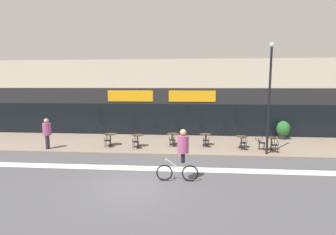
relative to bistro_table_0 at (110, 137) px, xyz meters
name	(u,v)px	position (x,y,z in m)	size (l,w,h in m)	color
ground_plane	(133,187)	(2.85, -6.29, -0.66)	(120.00, 120.00, 0.00)	#4C4C51
sidewalk_slab	(157,144)	(2.85, 0.96, -0.60)	(40.00, 5.50, 0.12)	gray
storefront_facade	(164,97)	(2.85, 5.68, 2.26)	(40.00, 4.06, 5.88)	beige
bike_lane_stripe	(143,168)	(2.85, -4.02, -0.66)	(36.00, 0.70, 0.01)	silver
bistro_table_0	(110,137)	(0.00, 0.00, 0.00)	(0.80, 0.80, 0.75)	black
bistro_table_1	(138,138)	(1.81, -0.20, 0.00)	(0.75, 0.75, 0.75)	black
bistro_table_2	(173,137)	(3.98, 0.51, -0.01)	(0.77, 0.77, 0.73)	black
bistro_table_3	(205,137)	(6.07, 0.54, -0.01)	(0.74, 0.74, 0.73)	black
bistro_table_4	(241,139)	(8.24, 0.04, -0.02)	(0.72, 0.72, 0.73)	black
bistro_table_5	(271,141)	(9.90, -0.39, 0.00)	(0.68, 0.68, 0.76)	black
cafe_chair_0_near	(107,139)	(0.01, -0.63, -0.02)	(0.44, 0.59, 0.90)	black
cafe_chair_1_near	(135,141)	(1.80, -0.83, -0.02)	(0.43, 0.59, 0.90)	black
cafe_chair_2_near	(172,139)	(3.97, -0.12, -0.02)	(0.44, 0.59, 0.90)	black
cafe_chair_3_near	(206,139)	(6.07, -0.09, -0.02)	(0.40, 0.57, 0.90)	black
cafe_chair_4_near	(244,142)	(8.25, -0.58, -0.02)	(0.45, 0.60, 0.90)	black
cafe_chair_5_near	(275,144)	(9.91, -1.02, -0.02)	(0.44, 0.59, 0.90)	black
cafe_chair_5_side	(261,141)	(9.27, -0.38, -0.02)	(0.60, 0.45, 0.90)	black
planter_pot	(283,130)	(11.70, 2.95, 0.14)	(0.91, 0.91, 1.29)	#232326
lamp_post	(270,92)	(9.39, -1.30, 2.93)	(0.26, 0.26, 6.11)	black
cyclist_0	(182,151)	(4.74, -5.54, 0.64)	(1.76, 0.49, 2.20)	black
pedestrian_near_end	(47,131)	(-3.53, -1.20, 0.56)	(0.52, 0.52, 1.86)	#382D47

